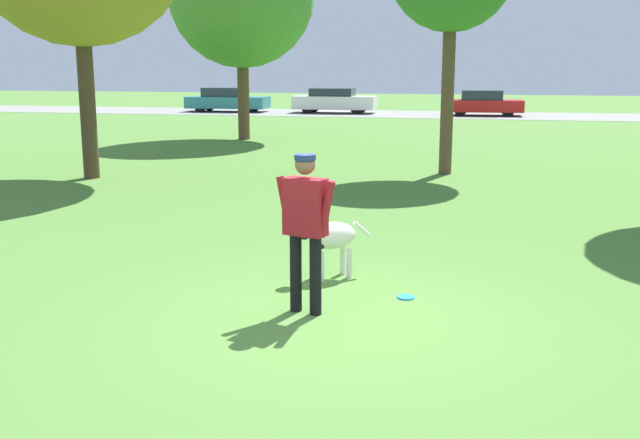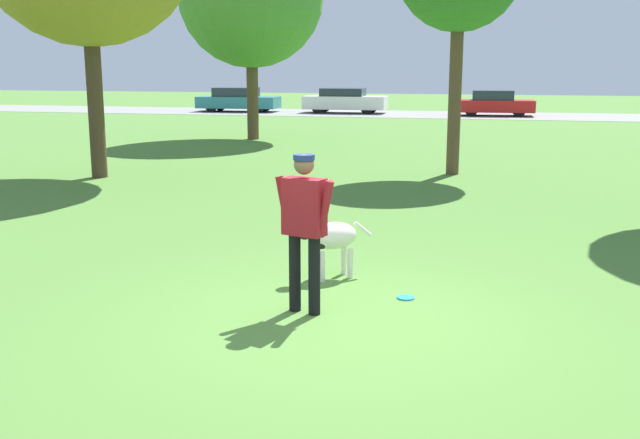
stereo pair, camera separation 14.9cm
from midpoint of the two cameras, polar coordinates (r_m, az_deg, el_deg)
The scene contains 8 objects.
ground_plane at distance 8.08m, azimuth 0.72°, elevation -7.56°, with size 120.00×120.00×0.00m, color #4C7A33.
far_road_strip at distance 40.50m, azimuth 10.14°, elevation 7.85°, with size 120.00×6.00×0.01m.
person at distance 8.00m, azimuth -1.65°, elevation 0.02°, with size 0.72×0.35×1.75m.
dog at distance 9.43m, azimuth 0.21°, elevation -1.39°, with size 0.92×0.72×0.75m.
frisbee at distance 8.81m, azimuth 6.07°, elevation -5.91°, with size 0.21×0.21×0.02m.
parked_car_teal at distance 42.80m, azimuth -7.19°, elevation 9.03°, with size 4.56×1.93×1.35m.
parked_car_white at distance 41.32m, azimuth 0.99°, elevation 9.05°, with size 4.49×1.87×1.35m.
parked_car_red at distance 40.17m, azimuth 12.22°, elevation 8.65°, with size 4.05×1.94×1.31m.
Camera 1 is at (1.44, -7.49, 2.68)m, focal length 42.00 mm.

